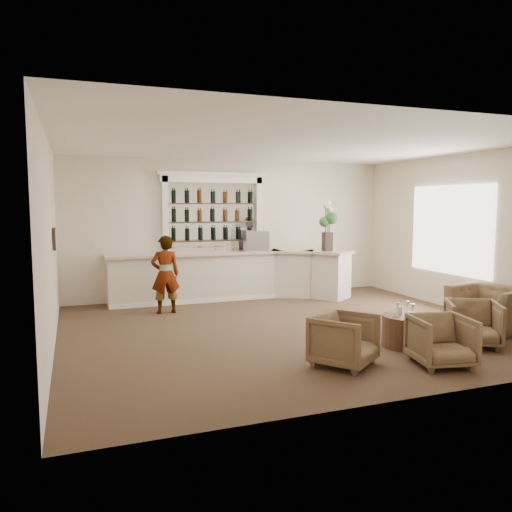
{
  "coord_description": "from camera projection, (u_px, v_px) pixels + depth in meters",
  "views": [
    {
      "loc": [
        -3.67,
        -8.13,
        2.26
      ],
      "look_at": [
        -0.34,
        0.9,
        1.25
      ],
      "focal_mm": 35.0,
      "sensor_mm": 36.0,
      "label": 1
    }
  ],
  "objects": [
    {
      "name": "armchair_center",
      "position": [
        441.0,
        341.0,
        6.95
      ],
      "size": [
        0.9,
        0.92,
        0.71
      ],
      "primitive_type": "imported",
      "rotation": [
        0.0,
        0.0,
        -0.21
      ],
      "color": "brown",
      "rests_on": "ground"
    },
    {
      "name": "flower_vase",
      "position": [
        328.0,
        223.0,
        11.83
      ],
      "size": [
        0.31,
        0.31,
        1.17
      ],
      "color": "black",
      "rests_on": "bar_counter"
    },
    {
      "name": "cocktail_table",
      "position": [
        404.0,
        331.0,
        7.9
      ],
      "size": [
        0.71,
        0.71,
        0.5
      ],
      "primitive_type": "cylinder",
      "color": "#4F3322",
      "rests_on": "ground"
    },
    {
      "name": "espresso_machine",
      "position": [
        256.0,
        241.0,
        11.93
      ],
      "size": [
        0.6,
        0.53,
        0.48
      ],
      "primitive_type": "cube",
      "rotation": [
        0.0,
        0.0,
        -0.14
      ],
      "color": "silver",
      "rests_on": "bar_counter"
    },
    {
      "name": "wine_glass_tbl_a",
      "position": [
        398.0,
        309.0,
        7.85
      ],
      "size": [
        0.07,
        0.07,
        0.21
      ],
      "primitive_type": null,
      "color": "white",
      "rests_on": "cocktail_table"
    },
    {
      "name": "wine_glass_tbl_b",
      "position": [
        407.0,
        308.0,
        7.97
      ],
      "size": [
        0.07,
        0.07,
        0.21
      ],
      "primitive_type": null,
      "color": "white",
      "rests_on": "cocktail_table"
    },
    {
      "name": "back_bar_alcove",
      "position": [
        213.0,
        213.0,
        11.88
      ],
      "size": [
        2.64,
        0.25,
        3.0
      ],
      "color": "white",
      "rests_on": "ground"
    },
    {
      "name": "bar_counter",
      "position": [
        232.0,
        275.0,
        11.76
      ],
      "size": [
        5.72,
        1.8,
        1.14
      ],
      "color": "beige",
      "rests_on": "ground"
    },
    {
      "name": "wine_glass_bar_right",
      "position": [
        225.0,
        247.0,
        11.67
      ],
      "size": [
        0.07,
        0.07,
        0.21
      ],
      "primitive_type": null,
      "color": "white",
      "rests_on": "bar_counter"
    },
    {
      "name": "armchair_left",
      "position": [
        344.0,
        340.0,
        6.95
      ],
      "size": [
        1.11,
        1.11,
        0.73
      ],
      "primitive_type": "imported",
      "rotation": [
        0.0,
        0.0,
        0.63
      ],
      "color": "brown",
      "rests_on": "ground"
    },
    {
      "name": "room_shell",
      "position": [
        284.0,
        199.0,
        9.55
      ],
      "size": [
        8.04,
        7.02,
        3.32
      ],
      "color": "beige",
      "rests_on": "ground"
    },
    {
      "name": "armchair_right",
      "position": [
        473.0,
        323.0,
        7.93
      ],
      "size": [
        1.07,
        1.08,
        0.72
      ],
      "primitive_type": "imported",
      "rotation": [
        0.0,
        0.0,
        -0.55
      ],
      "color": "brown",
      "rests_on": "ground"
    },
    {
      "name": "ground",
      "position": [
        291.0,
        328.0,
        9.08
      ],
      "size": [
        8.0,
        8.0,
        0.0
      ],
      "primitive_type": "plane",
      "color": "brown",
      "rests_on": "ground"
    },
    {
      "name": "napkin_holder",
      "position": [
        398.0,
        310.0,
        7.99
      ],
      "size": [
        0.08,
        0.08,
        0.12
      ],
      "primitive_type": "cube",
      "color": "white",
      "rests_on": "cocktail_table"
    },
    {
      "name": "wine_glass_tbl_c",
      "position": [
        412.0,
        310.0,
        7.76
      ],
      "size": [
        0.07,
        0.07,
        0.21
      ],
      "primitive_type": null,
      "color": "white",
      "rests_on": "cocktail_table"
    },
    {
      "name": "wine_glass_bar_left",
      "position": [
        261.0,
        246.0,
        11.99
      ],
      "size": [
        0.07,
        0.07,
        0.21
      ],
      "primitive_type": null,
      "color": "white",
      "rests_on": "bar_counter"
    },
    {
      "name": "armchair_far",
      "position": [
        489.0,
        308.0,
        8.97
      ],
      "size": [
        1.32,
        1.43,
        0.78
      ],
      "primitive_type": "imported",
      "rotation": [
        0.0,
        0.0,
        -1.31
      ],
      "color": "brown",
      "rests_on": "ground"
    },
    {
      "name": "sommelier",
      "position": [
        165.0,
        274.0,
        10.27
      ],
      "size": [
        0.59,
        0.39,
        1.61
      ],
      "primitive_type": "imported",
      "rotation": [
        0.0,
        0.0,
        3.14
      ],
      "color": "gray",
      "rests_on": "ground"
    }
  ]
}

